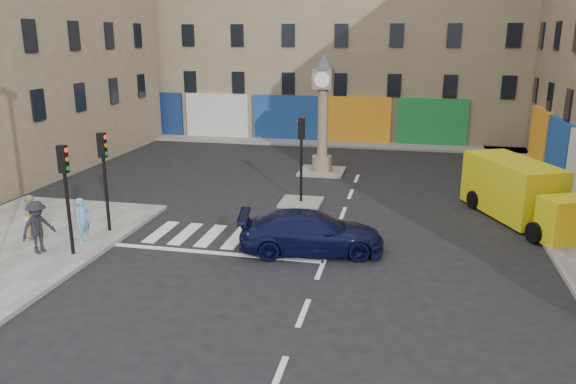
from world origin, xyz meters
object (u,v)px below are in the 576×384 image
(navy_sedan, at_px, (311,232))
(yellow_van, at_px, (521,192))
(traffic_light_left_near, at_px, (65,183))
(clock_pillar, at_px, (323,107))
(traffic_light_left_far, at_px, (104,166))
(pedestrian_tan, at_px, (32,216))
(pedestrian_dark, at_px, (38,227))
(pedestrian_blue, at_px, (83,220))
(traffic_light_island, at_px, (301,146))

(navy_sedan, xyz_separation_m, yellow_van, (7.59, 5.20, 0.44))
(traffic_light_left_near, height_order, clock_pillar, clock_pillar)
(traffic_light_left_far, height_order, pedestrian_tan, traffic_light_left_far)
(traffic_light_left_near, xyz_separation_m, pedestrian_tan, (-2.34, 1.21, -1.69))
(traffic_light_left_far, bearing_deg, yellow_van, 18.08)
(traffic_light_left_far, bearing_deg, pedestrian_dark, -114.10)
(traffic_light_left_near, relative_size, pedestrian_blue, 2.30)
(pedestrian_tan, bearing_deg, pedestrian_dark, -166.67)
(yellow_van, height_order, pedestrian_tan, yellow_van)
(navy_sedan, bearing_deg, clock_pillar, -4.12)
(traffic_light_island, bearing_deg, yellow_van, -2.51)
(pedestrian_blue, bearing_deg, yellow_van, -55.46)
(traffic_light_left_near, bearing_deg, traffic_light_island, 51.07)
(navy_sedan, xyz_separation_m, pedestrian_tan, (-10.08, -0.99, 0.21))
(traffic_light_left_far, bearing_deg, traffic_light_island, 40.60)
(clock_pillar, relative_size, yellow_van, 0.92)
(traffic_light_left_far, distance_m, navy_sedan, 7.97)
(clock_pillar, relative_size, navy_sedan, 1.23)
(traffic_light_island, height_order, clock_pillar, clock_pillar)
(clock_pillar, height_order, yellow_van, clock_pillar)
(navy_sedan, relative_size, pedestrian_blue, 3.07)
(traffic_light_left_far, distance_m, clock_pillar, 13.05)
(traffic_light_left_near, distance_m, traffic_light_island, 10.03)
(traffic_light_island, relative_size, clock_pillar, 0.61)
(traffic_light_island, height_order, pedestrian_blue, traffic_light_island)
(pedestrian_tan, bearing_deg, traffic_light_left_near, -145.98)
(traffic_light_left_far, relative_size, clock_pillar, 0.61)
(clock_pillar, xyz_separation_m, yellow_van, (9.03, -6.39, -2.39))
(traffic_light_island, height_order, navy_sedan, traffic_light_island)
(traffic_light_left_near, distance_m, pedestrian_dark, 1.94)
(traffic_light_left_far, distance_m, pedestrian_blue, 2.13)
(traffic_light_left_near, xyz_separation_m, traffic_light_island, (6.30, 7.80, -0.03))
(clock_pillar, bearing_deg, traffic_light_left_far, -118.94)
(yellow_van, bearing_deg, navy_sedan, -169.24)
(yellow_van, height_order, pedestrian_blue, yellow_van)
(traffic_light_island, xyz_separation_m, pedestrian_tan, (-8.64, -6.59, -1.66))
(traffic_light_left_near, bearing_deg, clock_pillar, 65.45)
(traffic_light_left_near, xyz_separation_m, yellow_van, (15.33, 7.41, -1.46))
(pedestrian_tan, bearing_deg, navy_sedan, -112.98)
(clock_pillar, bearing_deg, yellow_van, -35.29)
(traffic_light_left_far, height_order, traffic_light_island, traffic_light_left_far)
(yellow_van, bearing_deg, clock_pillar, 121.05)
(traffic_light_left_far, relative_size, pedestrian_blue, 2.30)
(navy_sedan, bearing_deg, yellow_van, -66.77)
(traffic_light_left_near, height_order, pedestrian_tan, traffic_light_left_near)
(traffic_light_left_near, xyz_separation_m, pedestrian_dark, (-1.13, -0.13, -1.57))
(yellow_van, xyz_separation_m, pedestrian_tan, (-17.67, -6.19, -0.23))
(navy_sedan, distance_m, pedestrian_blue, 8.05)
(traffic_light_island, bearing_deg, pedestrian_blue, -134.26)
(traffic_light_left_near, distance_m, navy_sedan, 8.27)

